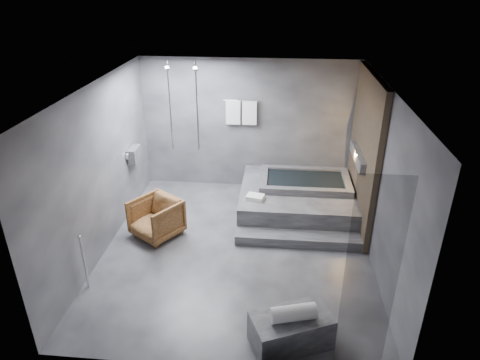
# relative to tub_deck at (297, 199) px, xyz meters

# --- Properties ---
(room) EXTENTS (5.00, 5.04, 2.82)m
(room) POSITION_rel_tub_deck_xyz_m (-0.65, -1.21, 1.48)
(room) COLOR #2E2E31
(room) RESTS_ON ground
(tub_deck) EXTENTS (2.20, 2.00, 0.50)m
(tub_deck) POSITION_rel_tub_deck_xyz_m (0.00, 0.00, 0.00)
(tub_deck) COLOR #333336
(tub_deck) RESTS_ON ground
(tub_step) EXTENTS (2.20, 0.36, 0.18)m
(tub_step) POSITION_rel_tub_deck_xyz_m (0.00, -1.18, -0.16)
(tub_step) COLOR #333336
(tub_step) RESTS_ON ground
(concrete_bench) EXTENTS (1.13, 0.90, 0.45)m
(concrete_bench) POSITION_rel_tub_deck_xyz_m (-0.15, -3.46, -0.03)
(concrete_bench) COLOR #38383B
(concrete_bench) RESTS_ON ground
(driftwood_chair) EXTENTS (1.07, 1.07, 0.71)m
(driftwood_chair) POSITION_rel_tub_deck_xyz_m (-2.54, -1.15, 0.11)
(driftwood_chair) COLOR #452711
(driftwood_chair) RESTS_ON ground
(rolled_towel) EXTENTS (0.60, 0.35, 0.20)m
(rolled_towel) POSITION_rel_tub_deck_xyz_m (-0.14, -3.51, 0.30)
(rolled_towel) COLOR white
(rolled_towel) RESTS_ON concrete_bench
(deck_towel) EXTENTS (0.36, 0.29, 0.08)m
(deck_towel) POSITION_rel_tub_deck_xyz_m (-0.80, -0.54, 0.29)
(deck_towel) COLOR white
(deck_towel) RESTS_ON tub_deck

